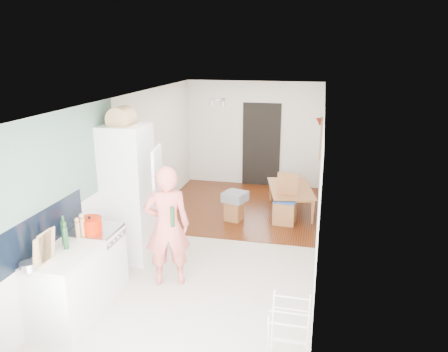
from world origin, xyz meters
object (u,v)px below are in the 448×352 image
at_px(dining_chair, 285,200).
at_px(drying_rack, 289,336).
at_px(dining_table, 291,202).
at_px(person, 167,216).
at_px(stool, 234,211).

bearing_deg(dining_chair, drying_rack, -78.97).
bearing_deg(drying_rack, dining_table, 94.52).
distance_m(person, drying_rack, 2.36).
bearing_deg(drying_rack, dining_chair, 96.25).
height_order(dining_table, dining_chair, dining_chair).
relative_size(dining_chair, stool, 2.40).
relative_size(person, stool, 5.14).
height_order(dining_table, drying_rack, drying_rack).
height_order(person, drying_rack, person).
bearing_deg(dining_chair, dining_table, 88.61).
bearing_deg(dining_table, dining_chair, 161.32).
bearing_deg(dining_chair, stool, -170.69).
height_order(dining_chair, stool, dining_chair).
xyz_separation_m(person, drying_rack, (1.81, -1.39, -0.64)).
bearing_deg(dining_table, drying_rack, 172.02).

